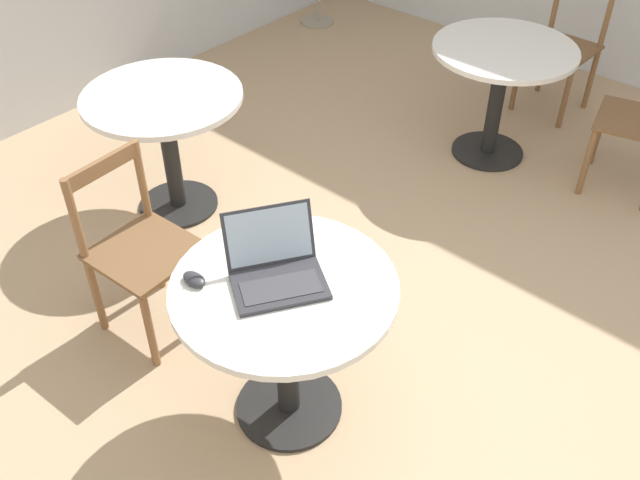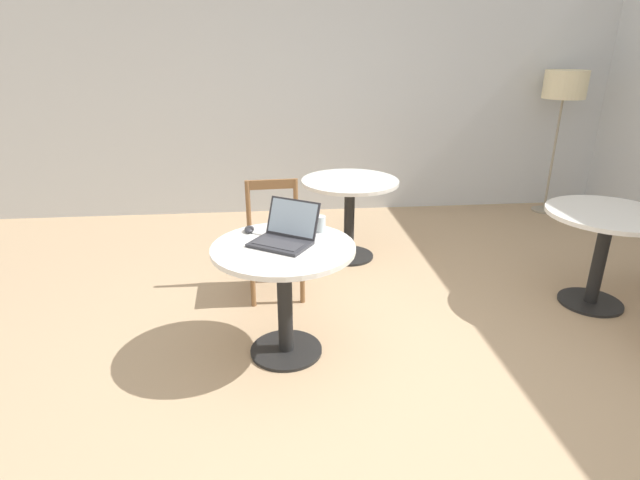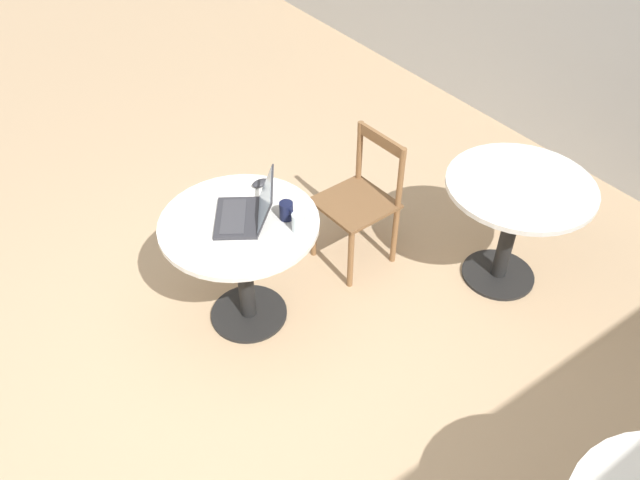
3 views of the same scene
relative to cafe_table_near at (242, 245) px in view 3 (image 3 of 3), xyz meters
The scene contains 8 objects.
ground_plane 0.83m from the cafe_table_near, 37.22° to the right, with size 16.00×16.00×0.00m, color tan.
cafe_table_near is the anchor object (origin of this frame).
cafe_table_far 1.55m from the cafe_table_near, 67.00° to the left, with size 0.83×0.83×0.71m.
chair_near_back 0.84m from the cafe_table_near, 93.29° to the left, with size 0.43×0.43×0.84m.
laptop 0.22m from the cafe_table_near, 79.19° to the left, with size 0.44×0.43×0.23m.
mouse 0.37m from the cafe_table_near, 128.58° to the left, with size 0.06×0.10×0.03m.
mug 0.33m from the cafe_table_near, 60.01° to the left, with size 0.11×0.07×0.10m.
drinking_glass 0.38m from the cafe_table_near, 42.52° to the left, with size 0.07×0.07×0.10m.
Camera 3 is at (1.74, -0.68, 2.73)m, focal length 35.00 mm.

